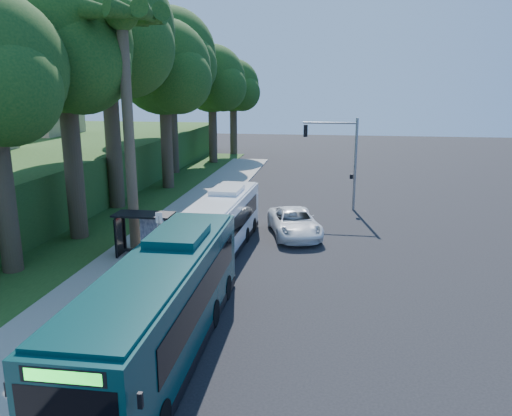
% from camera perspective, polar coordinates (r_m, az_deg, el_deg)
% --- Properties ---
extents(ground, '(140.00, 140.00, 0.00)m').
position_cam_1_polar(ground, '(29.68, 2.42, -4.49)').
color(ground, black).
rests_on(ground, ground).
extents(sidewalk, '(4.50, 70.00, 0.12)m').
position_cam_1_polar(sidewalk, '(31.26, -11.03, -3.67)').
color(sidewalk, gray).
rests_on(sidewalk, ground).
extents(red_curb, '(0.25, 30.00, 0.13)m').
position_cam_1_polar(red_curb, '(26.96, -9.24, -6.44)').
color(red_curb, maroon).
rests_on(red_curb, ground).
extents(grass_verge, '(8.00, 70.00, 0.06)m').
position_cam_1_polar(grass_verge, '(37.85, -16.66, -0.97)').
color(grass_verge, '#234719').
rests_on(grass_verge, ground).
extents(bus_shelter, '(3.20, 1.51, 2.55)m').
position_cam_1_polar(bus_shelter, '(28.19, -13.04, -2.00)').
color(bus_shelter, black).
rests_on(bus_shelter, ground).
extents(stop_sign_pole, '(0.35, 0.06, 3.17)m').
position_cam_1_polar(stop_sign_pole, '(25.55, -10.95, -2.89)').
color(stop_sign_pole, gray).
rests_on(stop_sign_pole, ground).
extents(traffic_signal_pole, '(4.10, 0.30, 7.00)m').
position_cam_1_polar(traffic_signal_pole, '(38.34, 9.81, 6.29)').
color(traffic_signal_pole, gray).
rests_on(traffic_signal_pole, ground).
extents(palm_tree, '(4.20, 4.20, 14.40)m').
position_cam_1_polar(palm_tree, '(28.95, -15.04, 19.44)').
color(palm_tree, '#4C3F2D').
rests_on(palm_tree, ground).
extents(hillside_backdrop, '(24.00, 60.00, 8.80)m').
position_cam_1_polar(hillside_backdrop, '(52.59, -25.40, 4.98)').
color(hillside_backdrop, '#234719').
rests_on(hillside_backdrop, ground).
extents(tree_0, '(8.40, 8.00, 15.70)m').
position_cam_1_polar(tree_0, '(32.02, -21.00, 16.32)').
color(tree_0, '#382B1E').
rests_on(tree_0, ground).
extents(tree_1, '(10.50, 10.00, 18.26)m').
position_cam_1_polar(tree_1, '(39.70, -16.60, 18.21)').
color(tree_1, '#382B1E').
rests_on(tree_1, ground).
extents(tree_2, '(8.82, 8.40, 15.12)m').
position_cam_1_polar(tree_2, '(46.47, -10.40, 15.04)').
color(tree_2, '#382B1E').
rests_on(tree_2, ground).
extents(tree_3, '(10.08, 9.60, 17.28)m').
position_cam_1_polar(tree_3, '(54.74, -9.71, 16.43)').
color(tree_3, '#382B1E').
rests_on(tree_3, ground).
extents(tree_4, '(8.40, 8.00, 14.14)m').
position_cam_1_polar(tree_4, '(61.71, -4.98, 14.16)').
color(tree_4, '#382B1E').
rests_on(tree_4, ground).
extents(tree_5, '(7.35, 7.00, 12.86)m').
position_cam_1_polar(tree_5, '(69.31, -2.56, 13.53)').
color(tree_5, '#382B1E').
rests_on(tree_5, ground).
extents(white_bus, '(2.82, 11.44, 3.39)m').
position_cam_1_polar(white_bus, '(28.52, -4.14, -1.80)').
color(white_bus, silver).
rests_on(white_bus, ground).
extents(teal_bus, '(3.00, 13.18, 3.92)m').
position_cam_1_polar(teal_bus, '(18.08, -10.57, -10.61)').
color(teal_bus, '#093335').
rests_on(teal_bus, ground).
extents(pickup, '(4.27, 6.55, 1.68)m').
position_cam_1_polar(pickup, '(31.84, 4.41, -1.66)').
color(pickup, white).
rests_on(pickup, ground).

